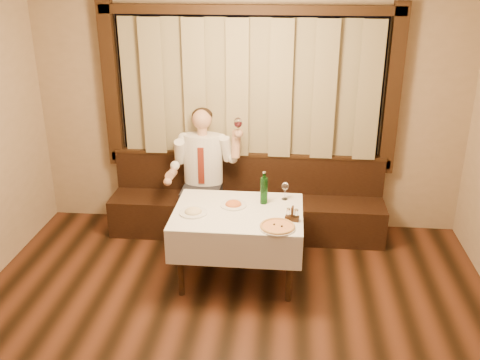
# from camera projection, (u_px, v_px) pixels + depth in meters

# --- Properties ---
(room) EXTENTS (5.01, 6.01, 2.81)m
(room) POSITION_uv_depth(u_px,v_px,m) (229.00, 166.00, 4.30)
(room) COLOR black
(room) RESTS_ON ground
(banquette) EXTENTS (3.20, 0.61, 0.94)m
(banquette) POSITION_uv_depth(u_px,v_px,m) (247.00, 207.00, 6.36)
(banquette) COLOR black
(banquette) RESTS_ON ground
(dining_table) EXTENTS (1.27, 0.97, 0.76)m
(dining_table) POSITION_uv_depth(u_px,v_px,m) (238.00, 220.00, 5.29)
(dining_table) COLOR black
(dining_table) RESTS_ON ground
(pizza) EXTENTS (0.34, 0.34, 0.04)m
(pizza) POSITION_uv_depth(u_px,v_px,m) (277.00, 227.00, 4.90)
(pizza) COLOR white
(pizza) RESTS_ON dining_table
(pasta_red) EXTENTS (0.27, 0.27, 0.09)m
(pasta_red) POSITION_uv_depth(u_px,v_px,m) (233.00, 202.00, 5.34)
(pasta_red) COLOR white
(pasta_red) RESTS_ON dining_table
(pasta_cream) EXTENTS (0.28, 0.28, 0.09)m
(pasta_cream) POSITION_uv_depth(u_px,v_px,m) (193.00, 210.00, 5.18)
(pasta_cream) COLOR white
(pasta_cream) RESTS_ON dining_table
(green_bottle) EXTENTS (0.07, 0.07, 0.34)m
(green_bottle) POSITION_uv_depth(u_px,v_px,m) (264.00, 190.00, 5.36)
(green_bottle) COLOR #0F4612
(green_bottle) RESTS_ON dining_table
(table_wine_glass) EXTENTS (0.07, 0.07, 0.19)m
(table_wine_glass) POSITION_uv_depth(u_px,v_px,m) (285.00, 187.00, 5.45)
(table_wine_glass) COLOR white
(table_wine_glass) RESTS_ON dining_table
(cruet_caddy) EXTENTS (0.14, 0.09, 0.14)m
(cruet_caddy) POSITION_uv_depth(u_px,v_px,m) (292.00, 216.00, 5.03)
(cruet_caddy) COLOR black
(cruet_caddy) RESTS_ON dining_table
(seated_man) EXTENTS (0.85, 0.64, 1.51)m
(seated_man) POSITION_uv_depth(u_px,v_px,m) (203.00, 165.00, 6.11)
(seated_man) COLOR black
(seated_man) RESTS_ON ground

